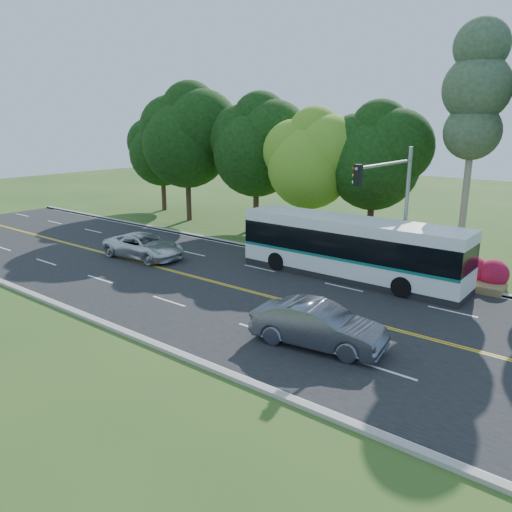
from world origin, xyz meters
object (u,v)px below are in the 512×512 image
Objects in this scene: transit_bus at (350,249)px; sedan at (318,325)px; suv at (144,246)px; traffic_signal at (393,196)px.

sedan is at bearing -69.47° from transit_bus.
suv is (-15.21, 4.16, -0.08)m from sedan.
traffic_signal is 1.38× the size of sedan.
transit_bus is 9.06m from sedan.
traffic_signal is at bearing -1.78° from sedan.
transit_bus reaches higher than suv.
sedan reaches higher than suv.
transit_bus is at bearing 11.74° from sedan.
suv is (-12.00, -4.28, -0.86)m from transit_bus.
traffic_signal reaches higher than suv.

